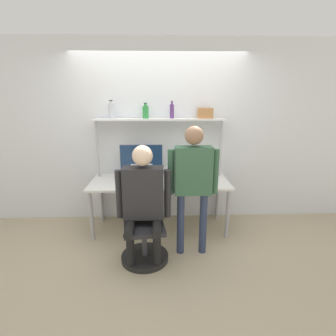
# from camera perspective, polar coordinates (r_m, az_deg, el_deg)

# --- Properties ---
(ground_plane) EXTENTS (12.00, 12.00, 0.00)m
(ground_plane) POSITION_cam_1_polar(r_m,az_deg,el_deg) (3.67, -1.73, -15.69)
(ground_plane) COLOR tan
(wall_back) EXTENTS (8.00, 0.06, 2.70)m
(wall_back) POSITION_cam_1_polar(r_m,az_deg,el_deg) (4.00, -1.93, 7.56)
(wall_back) COLOR silver
(wall_back) RESTS_ON ground_plane
(desk) EXTENTS (1.95, 0.77, 0.73)m
(desk) POSITION_cam_1_polar(r_m,az_deg,el_deg) (3.75, -1.84, -3.72)
(desk) COLOR silver
(desk) RESTS_ON ground_plane
(shelf_unit) EXTENTS (1.85, 0.26, 1.59)m
(shelf_unit) POSITION_cam_1_polar(r_m,az_deg,el_deg) (3.82, -1.93, 7.59)
(shelf_unit) COLOR white
(shelf_unit) RESTS_ON ground_plane
(monitor) EXTENTS (0.64, 0.23, 0.49)m
(monitor) POSITION_cam_1_polar(r_m,az_deg,el_deg) (3.87, -5.86, 1.92)
(monitor) COLOR #B7B7BC
(monitor) RESTS_ON desk
(laptop) EXTENTS (0.30, 0.26, 0.26)m
(laptop) POSITION_cam_1_polar(r_m,az_deg,el_deg) (3.60, -5.81, -2.33)
(laptop) COLOR silver
(laptop) RESTS_ON desk
(cell_phone) EXTENTS (0.07, 0.15, 0.01)m
(cell_phone) POSITION_cam_1_polar(r_m,az_deg,el_deg) (3.55, -2.22, -3.64)
(cell_phone) COLOR silver
(cell_phone) RESTS_ON desk
(office_chair) EXTENTS (0.56, 0.56, 0.90)m
(office_chair) POSITION_cam_1_polar(r_m,az_deg,el_deg) (3.23, -5.26, -14.72)
(office_chair) COLOR black
(office_chair) RESTS_ON ground_plane
(person_seated) EXTENTS (0.62, 0.47, 1.38)m
(person_seated) POSITION_cam_1_polar(r_m,az_deg,el_deg) (2.96, -5.46, -6.05)
(person_seated) COLOR black
(person_seated) RESTS_ON ground_plane
(person_standing) EXTENTS (0.59, 0.21, 1.58)m
(person_standing) POSITION_cam_1_polar(r_m,az_deg,el_deg) (3.05, 5.43, -1.67)
(person_standing) COLOR #2D3856
(person_standing) RESTS_ON ground_plane
(bottle_purple) EXTENTS (0.06, 0.06, 0.24)m
(bottle_purple) POSITION_cam_1_polar(r_m,az_deg,el_deg) (3.80, 0.82, 12.31)
(bottle_purple) COLOR #593372
(bottle_purple) RESTS_ON shelf_unit
(bottle_green) EXTENTS (0.09, 0.09, 0.22)m
(bottle_green) POSITION_cam_1_polar(r_m,az_deg,el_deg) (3.80, -4.95, 12.09)
(bottle_green) COLOR #2D8C3F
(bottle_green) RESTS_ON shelf_unit
(bottle_clear) EXTENTS (0.09, 0.09, 0.25)m
(bottle_clear) POSITION_cam_1_polar(r_m,az_deg,el_deg) (3.85, -12.25, 12.08)
(bottle_clear) COLOR silver
(bottle_clear) RESTS_ON shelf_unit
(storage_box) EXTENTS (0.20, 0.18, 0.14)m
(storage_box) POSITION_cam_1_polar(r_m,az_deg,el_deg) (3.85, 8.02, 11.75)
(storage_box) COLOR #B27A47
(storage_box) RESTS_ON shelf_unit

